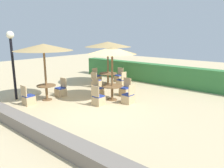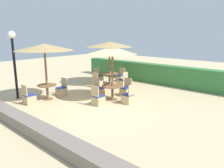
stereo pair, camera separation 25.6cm
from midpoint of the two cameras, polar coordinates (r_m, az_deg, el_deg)
name	(u,v)px [view 1 (the left image)]	position (r m, az deg, el deg)	size (l,w,h in m)	color
ground_plane	(103,106)	(9.98, -2.97, -5.64)	(40.00, 40.00, 0.00)	#D1BA8C
hedge_row	(163,75)	(14.37, 12.70, 2.41)	(13.00, 0.70, 1.25)	#387A3D
stone_border	(30,126)	(7.86, -21.52, -10.25)	(10.00, 0.56, 0.41)	slate
lamp_post	(12,52)	(11.58, -25.31, 7.64)	(0.36, 0.36, 3.32)	black
parasol_front_left	(44,47)	(10.87, -18.11, 9.07)	(2.75, 2.75, 2.73)	brown
round_table_front_left	(46,89)	(11.17, -17.39, -1.26)	(0.91, 0.91, 0.74)	brown
patio_chair_front_left_south	(28,99)	(10.76, -21.63, -3.72)	(0.46, 0.46, 0.93)	tan
patio_chair_front_left_north	(61,91)	(11.76, -13.83, -1.79)	(0.46, 0.46, 0.93)	tan
parasol_back_left	(108,44)	(13.77, -1.64, 10.30)	(2.89, 2.89, 2.71)	brown
round_table_back_left	(108,75)	(14.00, -1.59, 2.29)	(1.16, 1.16, 0.72)	brown
patio_chair_back_left_south	(96,83)	(13.34, -4.69, 0.29)	(0.46, 0.46, 0.93)	tan
patio_chair_back_left_east	(121,82)	(13.43, 1.90, 0.42)	(0.46, 0.46, 0.93)	tan
patio_chair_back_left_north	(119,78)	(14.87, 1.28, 1.65)	(0.46, 0.46, 0.93)	tan
patio_chair_back_left_west	(97,78)	(14.80, -4.46, 1.56)	(0.46, 0.46, 0.93)	tan
parasol_center	(112,51)	(10.36, -0.68, 8.66)	(2.33, 2.33, 2.58)	brown
round_table_center	(112,89)	(10.66, -0.65, -1.24)	(1.04, 1.04, 0.72)	brown
patio_chair_center_south	(98,100)	(9.97, -4.34, -4.10)	(0.46, 0.46, 0.93)	tan
patio_chair_center_east	(128,98)	(10.22, 3.55, -3.66)	(0.46, 0.46, 0.93)	tan
patio_chair_center_west	(98,91)	(11.44, -4.31, -1.85)	(0.46, 0.46, 0.93)	tan
patio_chair_center_north	(125,91)	(11.46, 2.79, -1.79)	(0.46, 0.46, 0.93)	tan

